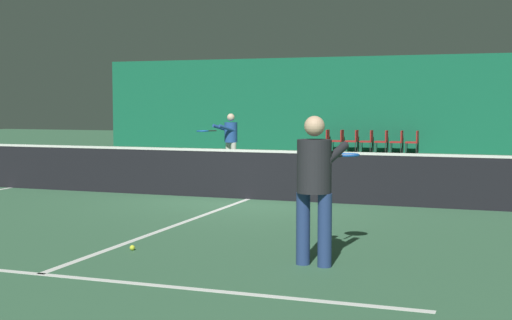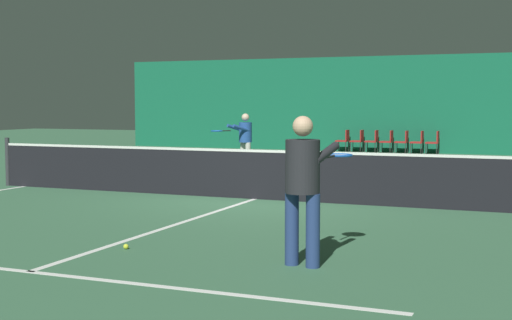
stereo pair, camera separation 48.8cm
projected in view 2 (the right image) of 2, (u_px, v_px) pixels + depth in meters
ground_plane at (255, 199)px, 13.61m from camera, size 60.00×60.00×0.00m
backdrop_curtain at (400, 104)px, 26.61m from camera, size 23.00×0.12×3.62m
court_line_baseline_far at (386, 157)px, 24.58m from camera, size 11.00×0.10×0.00m
court_line_service_far at (344, 170)px, 19.51m from camera, size 8.25×0.10×0.00m
court_line_service_near at (29, 272)px, 7.71m from camera, size 8.25×0.10×0.00m
court_line_sideline_left at (24, 186)px, 15.70m from camera, size 0.10×23.80×0.00m
court_line_centre at (255, 199)px, 13.61m from camera, size 0.10×12.80×0.00m
tennis_net at (255, 173)px, 13.57m from camera, size 12.00×0.10×1.07m
player_near at (304, 179)px, 7.95m from camera, size 0.55×1.39×1.68m
player_far at (244, 137)px, 19.63m from camera, size 0.96×1.29×1.55m
courtside_chair_0 at (344, 139)px, 26.96m from camera, size 0.44×0.44×0.84m
courtside_chair_1 at (359, 139)px, 26.75m from camera, size 0.44×0.44×0.84m
courtside_chair_2 at (373, 140)px, 26.54m from camera, size 0.44×0.44×0.84m
courtside_chair_3 at (388, 140)px, 26.33m from camera, size 0.44×0.44×0.84m
courtside_chair_4 at (403, 140)px, 26.12m from camera, size 0.44×0.44×0.84m
courtside_chair_5 at (419, 141)px, 25.90m from camera, size 0.44×0.44×0.84m
courtside_chair_6 at (434, 141)px, 25.69m from camera, size 0.44×0.44×0.84m
tennis_ball at (126, 247)px, 8.92m from camera, size 0.07×0.07×0.07m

